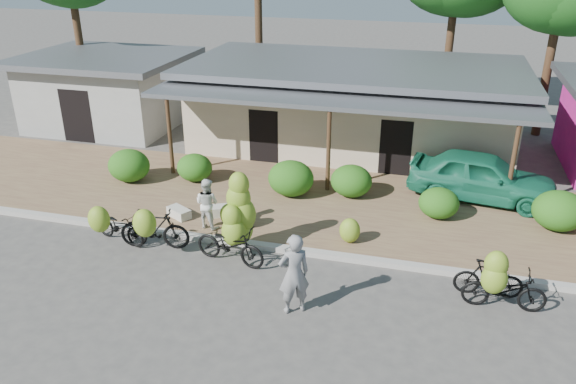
# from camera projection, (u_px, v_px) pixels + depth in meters

# --- Properties ---
(ground) EXTENTS (100.00, 100.00, 0.00)m
(ground) POSITION_uv_depth(u_px,v_px,m) (276.00, 295.00, 13.35)
(ground) COLOR #484542
(ground) RESTS_ON ground
(sidewalk) EXTENTS (60.00, 6.00, 0.12)m
(sidewalk) POSITION_uv_depth(u_px,v_px,m) (320.00, 205.00, 17.73)
(sidewalk) COLOR olive
(sidewalk) RESTS_ON ground
(curb) EXTENTS (60.00, 0.25, 0.15)m
(curb) POSITION_uv_depth(u_px,v_px,m) (297.00, 251.00, 15.08)
(curb) COLOR #A8A399
(curb) RESTS_ON ground
(shop_main) EXTENTS (13.00, 8.50, 3.35)m
(shop_main) POSITION_uv_depth(u_px,v_px,m) (353.00, 105.00, 22.26)
(shop_main) COLOR beige
(shop_main) RESTS_ON ground
(shop_grey) EXTENTS (7.00, 6.00, 3.15)m
(shop_grey) POSITION_uv_depth(u_px,v_px,m) (108.00, 90.00, 24.98)
(shop_grey) COLOR #9C9C97
(shop_grey) RESTS_ON ground
(hedge_0) EXTENTS (1.43, 1.29, 1.12)m
(hedge_0) POSITION_uv_depth(u_px,v_px,m) (129.00, 166.00, 19.13)
(hedge_0) COLOR #275A14
(hedge_0) RESTS_ON sidewalk
(hedge_1) EXTENTS (1.22, 1.10, 0.95)m
(hedge_1) POSITION_uv_depth(u_px,v_px,m) (195.00, 168.00, 19.19)
(hedge_1) COLOR #275A14
(hedge_1) RESTS_ON sidewalk
(hedge_2) EXTENTS (1.48, 1.34, 1.16)m
(hedge_2) POSITION_uv_depth(u_px,v_px,m) (291.00, 178.00, 18.06)
(hedge_2) COLOR #275A14
(hedge_2) RESTS_ON sidewalk
(hedge_3) EXTENTS (1.33, 1.20, 1.04)m
(hedge_3) POSITION_uv_depth(u_px,v_px,m) (351.00, 181.00, 18.01)
(hedge_3) COLOR #275A14
(hedge_3) RESTS_ON sidewalk
(hedge_4) EXTENTS (1.19, 1.07, 0.93)m
(hedge_4) POSITION_uv_depth(u_px,v_px,m) (439.00, 203.00, 16.63)
(hedge_4) COLOR #275A14
(hedge_4) RESTS_ON sidewalk
(hedge_5) EXTENTS (1.48, 1.33, 1.15)m
(hedge_5) POSITION_uv_depth(u_px,v_px,m) (559.00, 211.00, 15.90)
(hedge_5) COLOR #275A14
(hedge_5) RESTS_ON sidewalk
(bike_far_left) EXTENTS (1.86, 1.42, 1.35)m
(bike_far_left) POSITION_uv_depth(u_px,v_px,m) (116.00, 225.00, 15.39)
(bike_far_left) COLOR black
(bike_far_left) RESTS_ON ground
(bike_left) EXTENTS (1.98, 1.33, 1.48)m
(bike_left) POSITION_uv_depth(u_px,v_px,m) (153.00, 228.00, 15.01)
(bike_left) COLOR black
(bike_left) RESTS_ON ground
(bike_center) EXTENTS (2.07, 1.39, 2.35)m
(bike_center) POSITION_uv_depth(u_px,v_px,m) (235.00, 228.00, 14.55)
(bike_center) COLOR black
(bike_center) RESTS_ON ground
(bike_right) EXTENTS (1.60, 1.15, 1.55)m
(bike_right) POSITION_uv_depth(u_px,v_px,m) (491.00, 277.00, 12.86)
(bike_right) COLOR black
(bike_right) RESTS_ON ground
(bike_far_right) EXTENTS (1.89, 0.74, 0.98)m
(bike_far_right) POSITION_uv_depth(u_px,v_px,m) (504.00, 290.00, 12.68)
(bike_far_right) COLOR black
(bike_far_right) RESTS_ON ground
(loose_banana_a) EXTENTS (0.54, 0.46, 0.67)m
(loose_banana_a) POSITION_uv_depth(u_px,v_px,m) (229.00, 214.00, 16.22)
(loose_banana_a) COLOR #89B12C
(loose_banana_a) RESTS_ON sidewalk
(loose_banana_b) EXTENTS (0.53, 0.45, 0.66)m
(loose_banana_b) POSITION_uv_depth(u_px,v_px,m) (244.00, 217.00, 16.11)
(loose_banana_b) COLOR #89B12C
(loose_banana_b) RESTS_ON sidewalk
(loose_banana_c) EXTENTS (0.57, 0.48, 0.71)m
(loose_banana_c) POSITION_uv_depth(u_px,v_px,m) (350.00, 230.00, 15.29)
(loose_banana_c) COLOR #89B12C
(loose_banana_c) RESTS_ON sidewalk
(sack_near) EXTENTS (0.94, 0.73, 0.30)m
(sack_near) POSITION_uv_depth(u_px,v_px,m) (225.00, 210.00, 16.89)
(sack_near) COLOR beige
(sack_near) RESTS_ON sidewalk
(sack_far) EXTENTS (0.84, 0.70, 0.28)m
(sack_far) POSITION_uv_depth(u_px,v_px,m) (179.00, 213.00, 16.77)
(sack_far) COLOR beige
(sack_far) RESTS_ON sidewalk
(vendor) EXTENTS (0.86, 0.78, 1.96)m
(vendor) POSITION_uv_depth(u_px,v_px,m) (294.00, 274.00, 12.38)
(vendor) COLOR gray
(vendor) RESTS_ON ground
(bystander) EXTENTS (0.84, 0.73, 1.50)m
(bystander) POSITION_uv_depth(u_px,v_px,m) (207.00, 203.00, 15.95)
(bystander) COLOR silver
(bystander) RESTS_ON sidewalk
(teal_van) EXTENTS (4.71, 2.43, 1.53)m
(teal_van) POSITION_uv_depth(u_px,v_px,m) (482.00, 176.00, 17.72)
(teal_van) COLOR #186F50
(teal_van) RESTS_ON sidewalk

